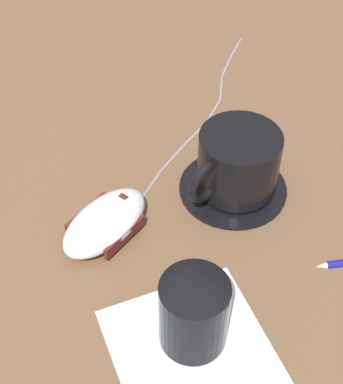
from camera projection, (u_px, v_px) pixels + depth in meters
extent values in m
plane|color=brown|center=(206.00, 272.00, 0.61)|extent=(3.00, 3.00, 0.00)
cylinder|color=black|center=(233.00, 187.00, 0.69)|extent=(0.13, 0.13, 0.01)
cylinder|color=black|center=(239.00, 161.00, 0.66)|extent=(0.09, 0.09, 0.07)
torus|color=black|center=(207.00, 181.00, 0.63)|extent=(0.05, 0.01, 0.05)
ellipsoid|color=silver|center=(105.00, 222.00, 0.63)|extent=(0.12, 0.08, 0.03)
cylinder|color=#591E19|center=(123.00, 200.00, 0.64)|extent=(0.01, 0.01, 0.01)
cube|color=#591E19|center=(86.00, 213.00, 0.65)|extent=(0.06, 0.01, 0.01)
cube|color=#591E19|center=(125.00, 237.00, 0.62)|extent=(0.06, 0.01, 0.01)
cylinder|color=gray|center=(152.00, 184.00, 0.69)|extent=(0.05, 0.02, 0.00)
cylinder|color=gray|center=(173.00, 157.00, 0.73)|extent=(0.05, 0.02, 0.00)
cylinder|color=gray|center=(195.00, 133.00, 0.76)|extent=(0.05, 0.01, 0.00)
cylinder|color=gray|center=(214.00, 110.00, 0.79)|extent=(0.05, 0.02, 0.00)
cylinder|color=gray|center=(221.00, 87.00, 0.83)|extent=(0.04, 0.04, 0.00)
cylinder|color=gray|center=(226.00, 66.00, 0.86)|extent=(0.05, 0.03, 0.00)
cylinder|color=gray|center=(236.00, 47.00, 0.90)|extent=(0.05, 0.03, 0.00)
sphere|color=gray|center=(141.00, 199.00, 0.68)|extent=(0.00, 0.00, 0.00)
sphere|color=gray|center=(161.00, 169.00, 0.71)|extent=(0.00, 0.00, 0.00)
sphere|color=gray|center=(184.00, 144.00, 0.74)|extent=(0.00, 0.00, 0.00)
sphere|color=gray|center=(206.00, 122.00, 0.77)|extent=(0.00, 0.00, 0.00)
sphere|color=gray|center=(220.00, 99.00, 0.81)|extent=(0.00, 0.00, 0.00)
sphere|color=gray|center=(222.00, 76.00, 0.85)|extent=(0.00, 0.00, 0.00)
sphere|color=gray|center=(231.00, 56.00, 0.88)|extent=(0.00, 0.00, 0.00)
sphere|color=gray|center=(241.00, 38.00, 0.92)|extent=(0.00, 0.00, 0.00)
cube|color=white|center=(191.00, 348.00, 0.55)|extent=(0.18, 0.18, 0.00)
cylinder|color=black|center=(194.00, 313.00, 0.53)|extent=(0.06, 0.06, 0.08)
cone|color=silver|center=(322.00, 264.00, 0.61)|extent=(0.01, 0.01, 0.01)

